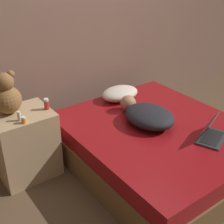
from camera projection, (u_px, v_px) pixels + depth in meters
ground_plane at (155, 163)px, 3.22m from camera, size 12.00×12.00×0.00m
wall_back at (89, 16)px, 3.47m from camera, size 8.00×0.06×2.60m
bed at (157, 145)px, 3.12m from camera, size 1.56×1.82×0.44m
nightstand at (25, 144)px, 2.95m from camera, size 0.54×0.46×0.66m
pillow at (120, 93)px, 3.53m from camera, size 0.44×0.32×0.14m
person_lying at (147, 114)px, 3.06m from camera, size 0.45×0.70×0.17m
laptop at (210, 134)px, 2.81m from camera, size 0.39×0.33×0.20m
teddy_bear at (7, 96)px, 2.74m from camera, size 0.25×0.25×0.39m
bottle_clear at (19, 116)px, 2.66m from camera, size 0.03×0.03×0.09m
bottle_orange at (24, 120)px, 2.63m from camera, size 0.04×0.04×0.06m
bottle_red at (46, 104)px, 2.85m from camera, size 0.05×0.05×0.11m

